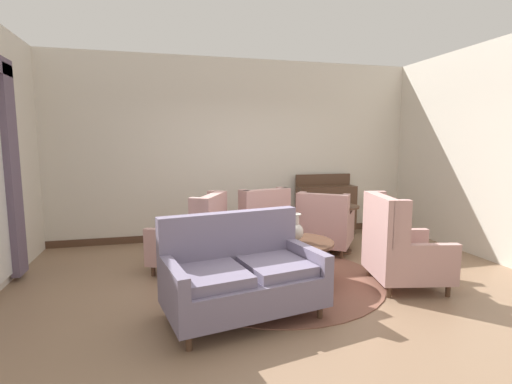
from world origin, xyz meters
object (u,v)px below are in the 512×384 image
Objects in this scene: coffee_table at (297,249)px; armchair_near_window at (258,227)px; porcelain_vase at (295,230)px; armchair_beside_settee at (194,239)px; armchair_far_left at (325,226)px; armchair_foreground_right at (399,249)px; sideboard at (326,207)px; settee at (242,275)px; side_table at (341,224)px.

coffee_table is 0.84× the size of armchair_near_window.
porcelain_vase is 1.42m from armchair_beside_settee.
armchair_far_left is 1.01× the size of armchair_foreground_right.
porcelain_vase is at bearing -122.50° from sideboard.
armchair_near_window reaches higher than settee.
armchair_far_left is at bearing 160.58° from armchair_near_window.
armchair_beside_settee is at bearing 75.38° from armchair_foreground_right.
sideboard reaches higher than armchair_far_left.
porcelain_vase is 0.31× the size of armchair_far_left.
armchair_beside_settee is at bearing -172.82° from side_table.
side_table is at bearing 158.03° from armchair_near_window.
sideboard is (2.22, 2.87, 0.11)m from settee.
armchair_beside_settee reaches higher than armchair_far_left.
settee is at bearing -127.68° from sideboard.
settee is 1.47× the size of sideboard.
side_table is at bearing 30.36° from settee.
coffee_table is 1.18× the size of side_table.
armchair_foreground_right is 0.98× the size of armchair_beside_settee.
armchair_near_window is at bearing 98.41° from coffee_table.
sideboard is (1.38, 2.19, 0.09)m from coffee_table.
armchair_far_left is 2.10m from armchair_beside_settee.
settee is at bearing 40.24° from armchair_beside_settee.
armchair_foreground_right is 2.59m from sideboard.
armchair_near_window is at bearing 51.38° from armchair_foreground_right.
armchair_foreground_right reaches higher than armchair_beside_settee.
coffee_table is 0.25m from porcelain_vase.
settee is 2.51m from armchair_far_left.
armchair_far_left is 0.99× the size of armchair_beside_settee.
settee is (-0.84, -0.68, -0.02)m from coffee_table.
armchair_beside_settee is (-1.14, 0.81, -0.24)m from porcelain_vase.
armchair_beside_settee is 2.33m from side_table.
armchair_foreground_right is at bearing -2.84° from settee.
coffee_table is at bearing 27.93° from settee.
porcelain_vase is 0.33× the size of armchair_near_window.
settee is 1.49m from armchair_beside_settee.
settee is at bearing -138.42° from side_table.
armchair_beside_settee is at bearing 146.91° from coffee_table.
armchair_near_window is at bearing 31.84° from armchair_far_left.
armchair_near_window is (-0.14, 1.26, -0.24)m from porcelain_vase.
porcelain_vase is at bearing -136.67° from side_table.
coffee_table is at bearing 83.32° from armchair_near_window.
armchair_far_left is (0.93, 1.18, -0.26)m from porcelain_vase.
side_table is (-0.02, 1.45, -0.01)m from armchair_foreground_right.
armchair_near_window is (-0.18, 1.22, 0.00)m from coffee_table.
armchair_beside_settee is at bearing 92.21° from settee.
armchair_foreground_right is 1.05× the size of armchair_near_window.
settee is 2.01m from armchair_near_window.
coffee_table is 0.80× the size of armchair_foreground_right.
settee is 1.46× the size of armchair_beside_settee.
porcelain_vase is 2.65m from sideboard.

